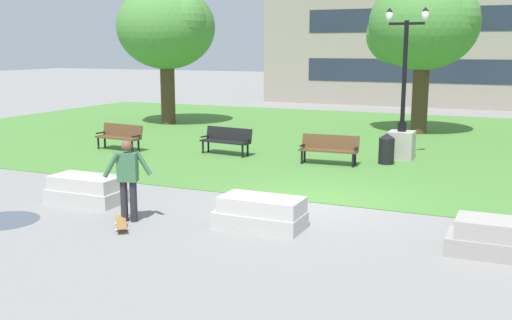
# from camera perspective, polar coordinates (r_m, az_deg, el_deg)

# --- Properties ---
(ground_plane) EXTENTS (140.00, 140.00, 0.00)m
(ground_plane) POSITION_cam_1_polar(r_m,az_deg,el_deg) (14.10, 5.66, -4.10)
(ground_plane) COLOR gray
(grass_lawn) EXTENTS (40.00, 20.00, 0.02)m
(grass_lawn) POSITION_cam_1_polar(r_m,az_deg,el_deg) (23.62, 13.32, 1.69)
(grass_lawn) COLOR #4C8438
(grass_lawn) RESTS_ON ground
(concrete_block_center) EXTENTS (1.80, 0.90, 0.64)m
(concrete_block_center) POSITION_cam_1_polar(r_m,az_deg,el_deg) (14.57, -15.89, -2.74)
(concrete_block_center) COLOR #BCB7B2
(concrete_block_center) RESTS_ON ground
(concrete_block_left) EXTENTS (1.80, 0.90, 0.64)m
(concrete_block_left) POSITION_cam_1_polar(r_m,az_deg,el_deg) (12.08, 0.42, -5.07)
(concrete_block_left) COLOR #BCB7B2
(concrete_block_left) RESTS_ON ground
(concrete_block_right) EXTENTS (1.80, 0.90, 0.64)m
(concrete_block_right) POSITION_cam_1_polar(r_m,az_deg,el_deg) (11.34, 22.46, -6.97)
(concrete_block_right) COLOR #9E9991
(concrete_block_right) RESTS_ON ground
(person_skateboarder) EXTENTS (0.87, 0.65, 1.71)m
(person_skateboarder) POSITION_cam_1_polar(r_m,az_deg,el_deg) (12.64, -12.11, -1.52)
(person_skateboarder) COLOR #28282D
(person_skateboarder) RESTS_ON ground
(skateboard) EXTENTS (0.79, 0.93, 0.14)m
(skateboard) POSITION_cam_1_polar(r_m,az_deg,el_deg) (12.43, -12.71, -5.94)
(skateboard) COLOR olive
(skateboard) RESTS_ON ground
(puddle) EXTENTS (1.50, 1.50, 0.01)m
(puddle) POSITION_cam_1_polar(r_m,az_deg,el_deg) (13.72, -22.98, -5.33)
(puddle) COLOR #47515B
(puddle) RESTS_ON ground
(park_bench_near_left) EXTENTS (1.83, 0.65, 0.90)m
(park_bench_near_left) POSITION_cam_1_polar(r_m,az_deg,el_deg) (18.61, 6.99, 1.18)
(park_bench_near_left) COLOR brown
(park_bench_near_left) RESTS_ON grass_lawn
(park_bench_near_right) EXTENTS (1.85, 0.75, 0.90)m
(park_bench_near_right) POSITION_cam_1_polar(r_m,az_deg,el_deg) (21.61, -12.83, 2.31)
(park_bench_near_right) COLOR brown
(park_bench_near_right) RESTS_ON grass_lawn
(park_bench_far_left) EXTENTS (1.85, 0.75, 0.90)m
(park_bench_far_left) POSITION_cam_1_polar(r_m,az_deg,el_deg) (20.21, -2.81, 2.00)
(park_bench_far_left) COLOR black
(park_bench_far_left) RESTS_ON grass_lawn
(lamp_post_left) EXTENTS (1.32, 0.80, 4.79)m
(lamp_post_left) POSITION_cam_1_polar(r_m,az_deg,el_deg) (19.87, 13.73, 2.90)
(lamp_post_left) COLOR #ADA89E
(lamp_post_left) RESTS_ON grass_lawn
(tree_near_left) EXTENTS (4.68, 4.46, 6.42)m
(tree_near_left) POSITION_cam_1_polar(r_m,az_deg,el_deg) (26.00, 15.56, 12.24)
(tree_near_left) COLOR #4C3823
(tree_near_left) RESTS_ON grass_lawn
(tree_near_right) EXTENTS (4.74, 4.52, 6.40)m
(tree_near_right) POSITION_cam_1_polar(r_m,az_deg,el_deg) (28.56, -8.64, 12.25)
(tree_near_right) COLOR #4C3823
(tree_near_right) RESTS_ON grass_lawn
(trash_bin) EXTENTS (0.49, 0.49, 0.96)m
(trash_bin) POSITION_cam_1_polar(r_m,az_deg,el_deg) (18.97, 12.32, 1.08)
(trash_bin) COLOR black
(trash_bin) RESTS_ON grass_lawn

